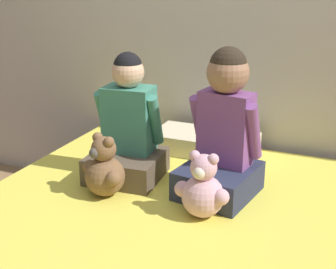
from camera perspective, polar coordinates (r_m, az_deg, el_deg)
wall_behind_bed at (r=2.79m, az=6.79°, el=15.00°), size 8.00×0.06×2.50m
bed at (r=2.20m, az=-2.25°, el=-14.47°), size 1.63×1.87×0.46m
child_on_left at (r=2.33m, az=-4.91°, el=0.55°), size 0.37×0.37×0.63m
child_on_right at (r=2.14m, az=6.75°, el=0.13°), size 0.37×0.41×0.68m
teddy_bear_held_by_left_child at (r=2.17m, az=-7.78°, el=-4.31°), size 0.24×0.19×0.30m
teddy_bear_held_by_right_child at (r=1.98m, az=4.27°, el=-6.73°), size 0.24×0.18×0.29m
pillow_at_headboard at (r=2.70m, az=4.53°, el=-1.02°), size 0.59×0.30×0.11m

